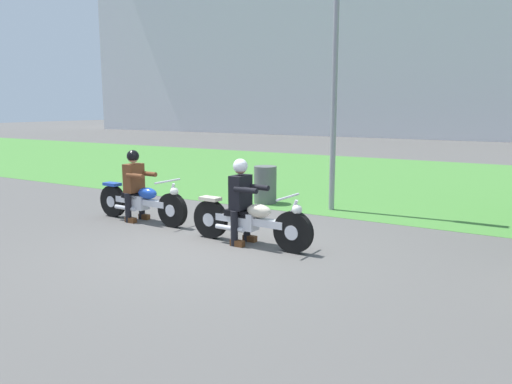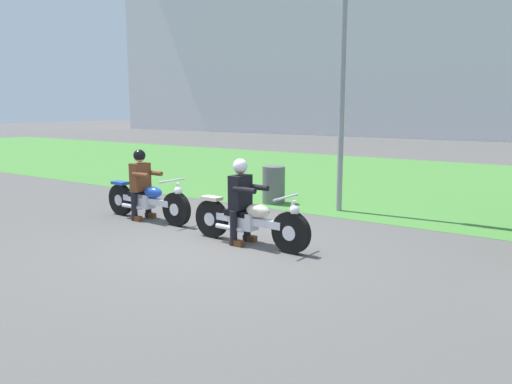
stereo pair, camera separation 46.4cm
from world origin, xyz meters
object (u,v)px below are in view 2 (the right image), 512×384
object	(u,v)px
rider_lead	(241,194)
trash_can	(274,185)
motorcycle_lead	(249,221)
motorcycle_follow	(147,201)
rider_follow	(141,179)
streetlight_pole	(349,39)

from	to	relation	value
rider_lead	trash_can	bearing A→B (deg)	116.12
motorcycle_lead	motorcycle_follow	world-z (taller)	motorcycle_lead
rider_lead	rider_follow	xyz separation A→B (m)	(-2.71, 0.33, -0.00)
motorcycle_follow	rider_follow	xyz separation A→B (m)	(-0.17, 0.01, 0.43)
rider_follow	trash_can	bearing A→B (deg)	68.70
motorcycle_lead	rider_lead	world-z (taller)	rider_lead
streetlight_pole	trash_can	size ratio (longest dim) A/B	6.65
motorcycle_lead	streetlight_pole	size ratio (longest dim) A/B	0.40
rider_lead	motorcycle_follow	bearing A→B (deg)	175.16
rider_lead	motorcycle_follow	distance (m)	2.59
motorcycle_follow	rider_follow	size ratio (longest dim) A/B	1.63
rider_lead	streetlight_pole	world-z (taller)	streetlight_pole
streetlight_pole	trash_can	bearing A→B (deg)	-177.42
motorcycle_follow	streetlight_pole	xyz separation A→B (m)	(2.86, 3.00, 3.21)
rider_lead	streetlight_pole	xyz separation A→B (m)	(0.32, 3.33, 2.78)
motorcycle_follow	trash_can	distance (m)	3.13
motorcycle_lead	motorcycle_follow	xyz separation A→B (m)	(-2.71, 0.33, -0.00)
rider_lead	trash_can	world-z (taller)	rider_lead
trash_can	rider_lead	bearing A→B (deg)	-66.28
motorcycle_follow	streetlight_pole	distance (m)	5.24
motorcycle_lead	motorcycle_follow	size ratio (longest dim) A/B	1.00
rider_follow	trash_can	distance (m)	3.21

